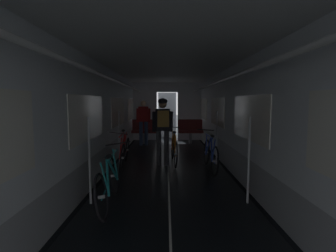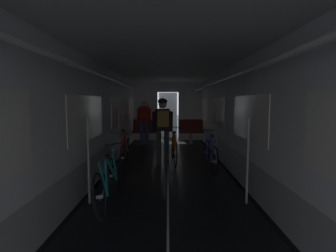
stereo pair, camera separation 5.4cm
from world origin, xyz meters
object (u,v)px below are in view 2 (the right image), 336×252
(bench_seat_far_right, at_px, (191,129))
(bicycle_red, at_px, (124,151))
(bicycle_blue, at_px, (210,154))
(bicycle_orange_in_aisle, at_px, (174,149))
(person_standing_near_bench, at_px, (144,119))
(bicycle_teal, at_px, (107,182))
(bench_seat_far_left, at_px, (145,129))
(person_cyclist_aisle, at_px, (163,124))

(bench_seat_far_right, xyz_separation_m, bicycle_red, (-2.01, -3.57, -0.19))
(bicycle_blue, bearing_deg, bicycle_red, 169.62)
(bench_seat_far_right, bearing_deg, bicycle_blue, -88.39)
(bicycle_orange_in_aisle, bearing_deg, person_standing_near_bench, 110.42)
(bicycle_teal, height_order, bicycle_red, bicycle_teal)
(bicycle_blue, height_order, person_standing_near_bench, person_standing_near_bench)
(bicycle_red, bearing_deg, bench_seat_far_right, 60.63)
(bench_seat_far_left, distance_m, bicycle_teal, 6.06)
(bench_seat_far_left, height_order, bicycle_red, same)
(person_cyclist_aisle, bearing_deg, bench_seat_far_right, 73.55)
(bicycle_blue, bearing_deg, bench_seat_far_left, 115.77)
(bicycle_teal, bearing_deg, bench_seat_far_right, 72.99)
(bicycle_teal, distance_m, person_cyclist_aisle, 2.77)
(bicycle_teal, height_order, person_cyclist_aisle, person_cyclist_aisle)
(person_cyclist_aisle, height_order, bicycle_orange_in_aisle, person_cyclist_aisle)
(bicycle_orange_in_aisle, bearing_deg, person_cyclist_aisle, -138.75)
(bicycle_blue, height_order, person_cyclist_aisle, person_cyclist_aisle)
(bicycle_orange_in_aisle, distance_m, person_standing_near_bench, 3.11)
(bench_seat_far_left, bearing_deg, bicycle_orange_in_aisle, -71.75)
(bench_seat_far_right, relative_size, person_standing_near_bench, 0.58)
(bicycle_teal, xyz_separation_m, person_standing_near_bench, (0.06, 5.68, 0.60))
(bicycle_teal, xyz_separation_m, person_cyclist_aisle, (0.82, 2.56, 0.69))
(bicycle_orange_in_aisle, bearing_deg, bench_seat_far_left, 108.25)
(bench_seat_far_right, bearing_deg, bicycle_teal, -107.01)
(person_cyclist_aisle, bearing_deg, bench_seat_far_left, 102.34)
(bicycle_blue, xyz_separation_m, person_standing_near_bench, (-1.91, 3.58, 0.59))
(bench_seat_far_right, distance_m, person_standing_near_bench, 1.88)
(bicycle_blue, distance_m, bicycle_red, 2.16)
(bench_seat_far_left, height_order, bench_seat_far_right, same)
(bench_seat_far_left, height_order, person_standing_near_bench, person_standing_near_bench)
(bicycle_red, bearing_deg, bench_seat_far_left, 86.65)
(bicycle_teal, height_order, bicycle_orange_in_aisle, bicycle_teal)
(bicycle_orange_in_aisle, bearing_deg, bicycle_teal, -111.66)
(bicycle_teal, xyz_separation_m, bicycle_red, (-0.16, 2.49, 0.00))
(bicycle_red, distance_m, bicycle_orange_in_aisle, 1.32)
(person_standing_near_bench, bearing_deg, person_cyclist_aisle, -76.27)
(bench_seat_far_left, bearing_deg, bicycle_teal, -90.51)
(bicycle_red, bearing_deg, bicycle_blue, -10.38)
(bicycle_teal, bearing_deg, bicycle_blue, 46.94)
(bench_seat_far_right, relative_size, bicycle_orange_in_aisle, 0.58)
(bicycle_blue, relative_size, bicycle_orange_in_aisle, 1.00)
(bicycle_red, relative_size, person_cyclist_aisle, 0.98)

